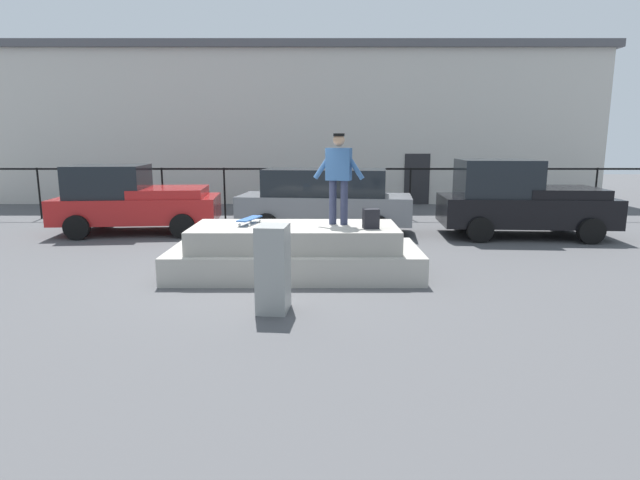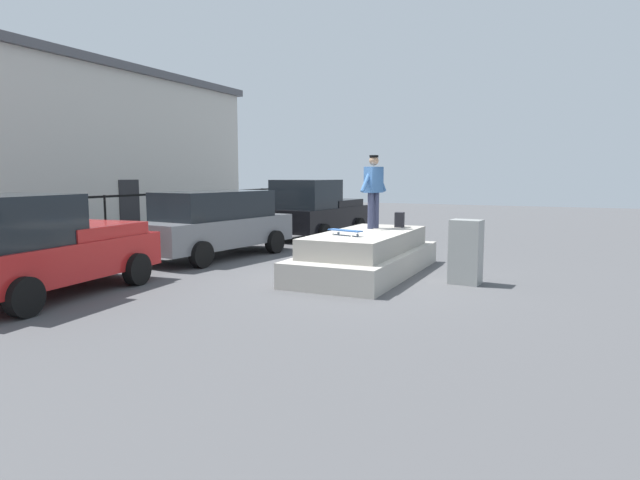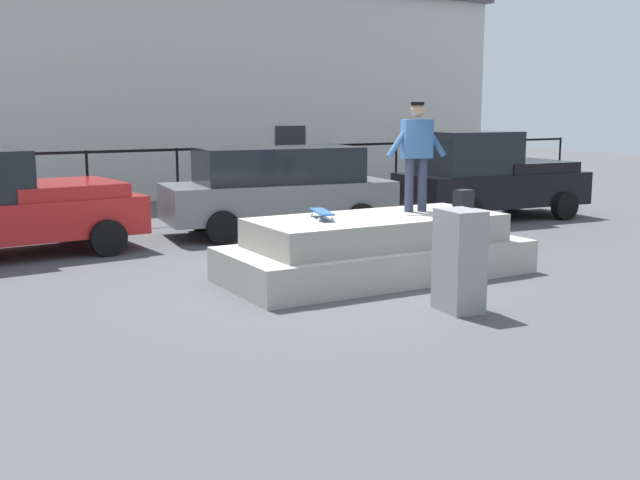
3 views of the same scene
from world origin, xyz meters
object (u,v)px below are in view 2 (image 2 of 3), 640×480
at_px(car_black_pickup_far, 315,210).
at_px(car_red_pickup_near, 35,246).
at_px(backpack, 400,220).
at_px(car_grey_hatchback_mid, 215,223).
at_px(skateboarder, 374,186).
at_px(skateboard, 345,231).
at_px(utility_box, 466,252).

bearing_deg(car_black_pickup_far, car_red_pickup_near, 176.78).
bearing_deg(backpack, car_grey_hatchback_mid, -88.18).
distance_m(backpack, car_grey_hatchback_mid, 4.87).
relative_size(skateboarder, car_black_pickup_far, 0.38).
xyz_separation_m(skateboard, car_red_pickup_near, (-3.81, 4.41, -0.12)).
xyz_separation_m(skateboard, car_grey_hatchback_mid, (1.48, 4.33, -0.11)).
bearing_deg(backpack, skateboarder, -46.51).
relative_size(backpack, car_red_pickup_near, 0.08).
distance_m(backpack, utility_box, 2.52).
distance_m(skateboard, car_black_pickup_far, 7.61).
xyz_separation_m(car_red_pickup_near, car_grey_hatchback_mid, (5.28, -0.09, 0.01)).
relative_size(skateboarder, car_red_pickup_near, 0.38).
bearing_deg(car_grey_hatchback_mid, car_black_pickup_far, -5.59).
height_order(backpack, car_red_pickup_near, car_red_pickup_near).
xyz_separation_m(backpack, car_grey_hatchback_mid, (-0.79, 4.81, -0.18)).
height_order(car_red_pickup_near, car_black_pickup_far, car_black_pickup_far).
distance_m(car_black_pickup_far, utility_box, 8.57).
xyz_separation_m(skateboard, car_black_pickup_far, (6.57, 3.83, -0.05)).
height_order(skateboard, backpack, backpack).
relative_size(car_grey_hatchback_mid, car_black_pickup_far, 1.09).
bearing_deg(utility_box, skateboarder, 71.57).
height_order(backpack, utility_box, utility_box).
bearing_deg(utility_box, car_red_pickup_near, 129.02).
bearing_deg(car_black_pickup_far, backpack, -135.00).
bearing_deg(utility_box, car_grey_hatchback_mid, 88.56).
relative_size(backpack, car_black_pickup_far, 0.08).
height_order(car_grey_hatchback_mid, car_black_pickup_far, car_black_pickup_far).
xyz_separation_m(skateboarder, utility_box, (-1.04, -2.34, -1.28)).
bearing_deg(car_red_pickup_near, car_grey_hatchback_mid, -0.93).
bearing_deg(skateboard, car_black_pickup_far, 30.21).
bearing_deg(skateboard, utility_box, -74.55).
height_order(car_red_pickup_near, utility_box, car_red_pickup_near).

